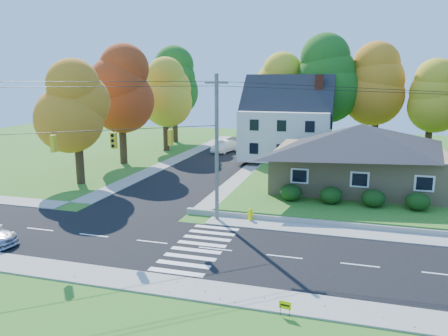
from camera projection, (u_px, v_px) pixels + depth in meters
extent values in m
plane|color=#3D7923|center=(215.00, 249.00, 25.19)|extent=(120.00, 120.00, 0.00)
cube|color=black|center=(215.00, 249.00, 25.19)|extent=(90.00, 8.00, 0.02)
cube|color=black|center=(216.00, 161.00, 51.83)|extent=(8.00, 44.00, 0.02)
cube|color=#9C9A90|center=(237.00, 222.00, 29.89)|extent=(90.00, 2.00, 0.08)
cube|color=#9C9A90|center=(184.00, 288.00, 20.48)|extent=(90.00, 2.00, 0.08)
cube|color=#3D7923|center=(412.00, 180.00, 41.35)|extent=(30.00, 30.00, 0.50)
cube|color=tan|center=(359.00, 168.00, 37.64)|extent=(14.00, 10.00, 3.20)
pyramid|color=#26262B|center=(361.00, 137.00, 37.09)|extent=(14.60, 10.60, 2.20)
cube|color=silver|center=(287.00, 134.00, 50.87)|extent=(10.00, 8.00, 5.60)
pyramid|color=#26262B|center=(288.00, 100.00, 50.06)|extent=(10.40, 8.40, 2.40)
cube|color=brown|center=(318.00, 118.00, 49.51)|extent=(0.90, 0.90, 9.60)
ellipsoid|color=#163A10|center=(291.00, 192.00, 33.36)|extent=(1.70, 1.70, 1.27)
ellipsoid|color=#163A10|center=(331.00, 195.00, 32.54)|extent=(1.70, 1.70, 1.27)
ellipsoid|color=#163A10|center=(373.00, 198.00, 31.72)|extent=(1.70, 1.70, 1.27)
ellipsoid|color=#163A10|center=(418.00, 201.00, 30.90)|extent=(1.70, 1.70, 1.27)
cylinder|color=#666059|center=(217.00, 149.00, 29.49)|extent=(0.26, 0.26, 10.00)
cube|color=#666059|center=(217.00, 83.00, 28.60)|extent=(1.60, 0.12, 0.12)
cube|color=gold|center=(54.00, 144.00, 25.46)|extent=(0.26, 0.34, 1.00)
cube|color=gold|center=(114.00, 140.00, 26.74)|extent=(0.34, 0.26, 1.00)
cube|color=gold|center=(171.00, 137.00, 28.10)|extent=(0.26, 0.34, 1.00)
cylinder|color=black|center=(87.00, 131.00, 26.05)|extent=(13.02, 10.43, 0.04)
cylinder|color=#3F2A19|center=(278.00, 129.00, 57.08)|extent=(0.80, 0.80, 5.40)
sphere|color=gold|center=(279.00, 99.00, 56.29)|extent=(6.72, 6.72, 6.72)
sphere|color=gold|center=(279.00, 86.00, 55.96)|extent=(5.91, 5.91, 5.91)
sphere|color=gold|center=(279.00, 72.00, 55.62)|extent=(5.11, 5.11, 5.11)
cylinder|color=#3F2A19|center=(324.00, 128.00, 54.41)|extent=(0.86, 0.86, 6.30)
sphere|color=#24651C|center=(326.00, 91.00, 53.49)|extent=(7.84, 7.84, 7.84)
sphere|color=#24651C|center=(327.00, 74.00, 53.10)|extent=(6.90, 6.90, 6.90)
sphere|color=#24651C|center=(328.00, 58.00, 52.70)|extent=(5.96, 5.96, 5.96)
cylinder|color=#3F2A19|center=(375.00, 130.00, 53.76)|extent=(0.83, 0.83, 5.85)
sphere|color=orange|center=(377.00, 96.00, 52.91)|extent=(7.28, 7.28, 7.28)
sphere|color=orange|center=(378.00, 80.00, 52.54)|extent=(6.41, 6.41, 6.41)
sphere|color=orange|center=(379.00, 65.00, 52.17)|extent=(5.53, 5.53, 5.53)
cylinder|color=#3F2A19|center=(428.00, 137.00, 51.27)|extent=(0.77, 0.77, 4.95)
sphere|color=gold|center=(431.00, 106.00, 50.55)|extent=(6.16, 6.16, 6.16)
sphere|color=gold|center=(433.00, 93.00, 50.24)|extent=(5.42, 5.42, 5.42)
sphere|color=gold|center=(434.00, 79.00, 49.93)|extent=(4.68, 4.68, 4.68)
cylinder|color=#3F2A19|center=(79.00, 157.00, 40.62)|extent=(0.77, 0.77, 4.95)
sphere|color=orange|center=(77.00, 119.00, 39.90)|extent=(6.16, 6.16, 6.16)
sphere|color=orange|center=(76.00, 102.00, 39.59)|extent=(5.42, 5.42, 5.42)
sphere|color=orange|center=(75.00, 85.00, 39.28)|extent=(4.68, 4.68, 4.68)
cylinder|color=#3F2A19|center=(123.00, 138.00, 50.21)|extent=(0.83, 0.83, 5.85)
sphere|color=#AB3915|center=(121.00, 101.00, 49.36)|extent=(7.28, 7.28, 7.28)
sphere|color=#AB3915|center=(120.00, 85.00, 49.00)|extent=(6.41, 6.41, 6.41)
sphere|color=#AB3915|center=(120.00, 68.00, 48.63)|extent=(5.53, 5.53, 5.53)
cylinder|color=#3F2A19|center=(166.00, 131.00, 59.39)|extent=(0.80, 0.80, 5.40)
sphere|color=gold|center=(165.00, 102.00, 58.61)|extent=(6.72, 6.72, 6.72)
sphere|color=gold|center=(165.00, 89.00, 58.27)|extent=(5.91, 5.91, 5.91)
sphere|color=gold|center=(165.00, 76.00, 57.93)|extent=(5.11, 5.11, 5.11)
cylinder|color=#3F2A19|center=(175.00, 122.00, 67.37)|extent=(0.86, 0.86, 6.30)
sphere|color=#24651C|center=(174.00, 92.00, 66.46)|extent=(7.84, 7.84, 7.84)
sphere|color=#24651C|center=(174.00, 79.00, 66.06)|extent=(6.90, 6.90, 6.90)
sphere|color=#24651C|center=(174.00, 65.00, 65.67)|extent=(5.96, 5.96, 5.96)
imported|color=white|center=(225.00, 146.00, 58.07)|extent=(2.93, 5.02, 1.56)
cylinder|color=#FFF800|center=(250.00, 220.00, 30.23)|extent=(0.39, 0.39, 0.11)
cylinder|color=#FFF800|center=(250.00, 216.00, 30.16)|extent=(0.26, 0.26, 0.59)
sphere|color=#FFF800|center=(250.00, 211.00, 30.09)|extent=(0.28, 0.28, 0.28)
cylinder|color=#FFF800|center=(250.00, 214.00, 30.14)|extent=(0.50, 0.19, 0.13)
cylinder|color=black|center=(280.00, 310.00, 18.16)|extent=(0.02, 0.02, 0.43)
cylinder|color=black|center=(289.00, 311.00, 18.06)|extent=(0.02, 0.02, 0.43)
cube|color=#FFEE00|center=(285.00, 305.00, 18.06)|extent=(0.51, 0.11, 0.34)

